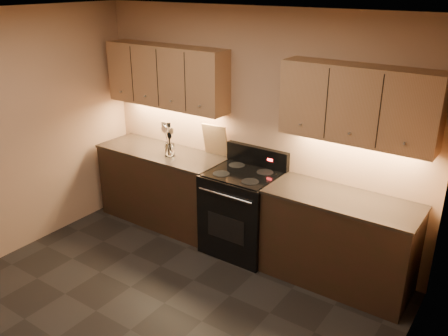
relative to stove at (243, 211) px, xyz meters
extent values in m
plane|color=black|center=(-0.08, -1.68, -0.48)|extent=(4.00, 4.00, 0.00)
plane|color=silver|center=(-0.08, -1.68, 2.12)|extent=(4.00, 4.00, 0.00)
cube|color=tan|center=(-0.08, 0.32, 0.82)|extent=(4.00, 0.04, 2.60)
cube|color=tan|center=(1.92, -1.68, 0.82)|extent=(0.04, 4.00, 2.60)
cube|color=black|center=(-1.18, 0.02, -0.03)|extent=(1.60, 0.60, 0.90)
cube|color=#3C3026|center=(-1.18, 0.02, 0.44)|extent=(1.62, 0.62, 0.03)
cube|color=black|center=(1.10, 0.02, -0.03)|extent=(1.44, 0.60, 0.90)
cube|color=#3C3026|center=(1.10, 0.02, 0.44)|extent=(1.46, 0.62, 0.03)
cube|color=black|center=(0.00, -0.01, -0.02)|extent=(0.76, 0.65, 0.92)
cube|color=black|center=(0.00, -0.01, 0.45)|extent=(0.70, 0.60, 0.01)
cube|color=black|center=(0.00, 0.28, 0.55)|extent=(0.76, 0.07, 0.22)
cube|color=red|center=(0.18, 0.24, 0.56)|extent=(0.06, 0.00, 0.03)
cylinder|color=silver|center=(0.00, -0.35, 0.32)|extent=(0.65, 0.02, 0.02)
cube|color=black|center=(0.00, -0.33, -0.07)|extent=(0.46, 0.00, 0.28)
cylinder|color=black|center=(-0.18, -0.16, 0.45)|extent=(0.18, 0.18, 0.00)
cylinder|color=black|center=(0.18, -0.16, 0.45)|extent=(0.18, 0.18, 0.00)
cylinder|color=black|center=(-0.18, 0.14, 0.45)|extent=(0.18, 0.18, 0.00)
cylinder|color=black|center=(0.18, 0.14, 0.45)|extent=(0.18, 0.18, 0.00)
cube|color=#A87B54|center=(-1.18, 0.17, 1.32)|extent=(1.60, 0.30, 0.70)
cube|color=#A87B54|center=(1.10, 0.17, 1.32)|extent=(1.44, 0.30, 0.70)
cube|color=#B2B5BA|center=(-1.38, 0.31, 0.64)|extent=(0.08, 0.01, 0.12)
cylinder|color=white|center=(-0.99, -0.04, 0.52)|extent=(0.13, 0.13, 0.14)
cylinder|color=white|center=(-0.99, -0.04, 0.46)|extent=(0.11, 0.11, 0.02)
cube|color=tan|center=(-0.56, 0.27, 0.64)|extent=(0.31, 0.13, 0.38)
camera|label=1|loc=(2.47, -3.93, 2.39)|focal=38.00mm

